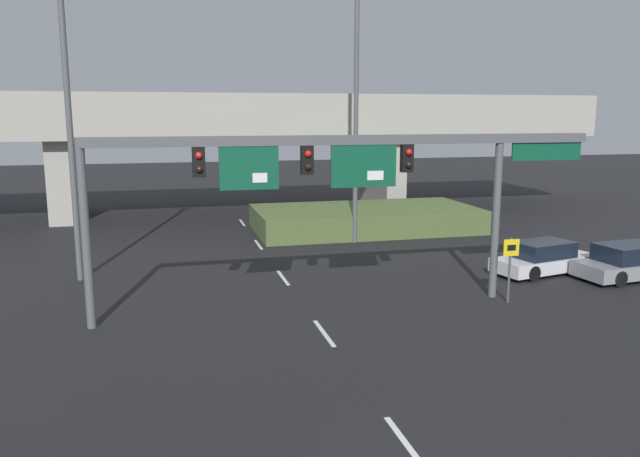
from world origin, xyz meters
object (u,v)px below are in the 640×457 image
highway_light_pole_far (356,73)px  parked_sedan_mid_right (630,263)px  signal_gantry (340,168)px  parked_sedan_near_right (544,258)px  highway_light_pole_near (68,101)px  speed_limit_sign (510,261)px

highway_light_pole_far → parked_sedan_mid_right: 15.29m
signal_gantry → highway_light_pole_far: size_ratio=1.06×
parked_sedan_near_right → signal_gantry: bearing=-177.4°
highway_light_pole_near → parked_sedan_mid_right: size_ratio=2.78×
speed_limit_sign → highway_light_pole_far: (-2.16, 11.48, 7.08)m
highway_light_pole_near → highway_light_pole_far: size_ratio=0.82×
highway_light_pole_far → parked_sedan_near_right: 12.77m
highway_light_pole_near → signal_gantry: bearing=-34.1°
parked_sedan_near_right → parked_sedan_mid_right: parked_sedan_mid_right is taller
signal_gantry → highway_light_pole_far: highway_light_pole_far is taller
highway_light_pole_near → highway_light_pole_far: 13.85m
signal_gantry → highway_light_pole_near: size_ratio=1.30×
signal_gantry → speed_limit_sign: signal_gantry is taller
signal_gantry → parked_sedan_mid_right: bearing=4.5°
signal_gantry → parked_sedan_near_right: bearing=15.0°
highway_light_pole_far → parked_sedan_near_right: bearing=-54.1°
signal_gantry → highway_light_pole_near: 11.29m
signal_gantry → highway_light_pole_near: bearing=145.9°
signal_gantry → highway_light_pole_far: bearing=70.1°
speed_limit_sign → highway_light_pole_near: bearing=155.2°
speed_limit_sign → highway_light_pole_near: highway_light_pole_near is taller
speed_limit_sign → highway_light_pole_near: (-15.17, 7.01, 5.56)m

